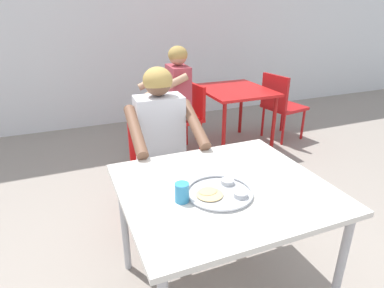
{
  "coord_description": "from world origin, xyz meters",
  "views": [
    {
      "loc": [
        -0.66,
        -1.28,
        1.63
      ],
      "look_at": [
        -0.02,
        0.29,
        0.9
      ],
      "focal_mm": 30.65,
      "sensor_mm": 36.0,
      "label": 1
    }
  ],
  "objects_px": {
    "diner_foreground": "(163,141)",
    "table_background_red": "(234,97)",
    "chair_red_left": "(186,114)",
    "chair_foreground": "(157,160)",
    "table_foreground": "(223,197)",
    "thali_tray": "(221,192)",
    "drinking_cup": "(182,192)",
    "patron_background": "(171,94)",
    "chair_red_right": "(280,103)"
  },
  "relations": [
    {
      "from": "diner_foreground",
      "to": "table_background_red",
      "type": "distance_m",
      "value": 1.76
    },
    {
      "from": "diner_foreground",
      "to": "chair_red_left",
      "type": "relative_size",
      "value": 1.55
    },
    {
      "from": "chair_foreground",
      "to": "diner_foreground",
      "type": "relative_size",
      "value": 0.66
    },
    {
      "from": "table_foreground",
      "to": "chair_foreground",
      "type": "height_order",
      "value": "chair_foreground"
    },
    {
      "from": "chair_foreground",
      "to": "diner_foreground",
      "type": "bearing_deg",
      "value": -92.19
    },
    {
      "from": "diner_foreground",
      "to": "chair_red_left",
      "type": "xyz_separation_m",
      "value": [
        0.67,
        1.28,
        -0.26
      ]
    },
    {
      "from": "chair_foreground",
      "to": "chair_red_left",
      "type": "height_order",
      "value": "chair_foreground"
    },
    {
      "from": "table_background_red",
      "to": "thali_tray",
      "type": "bearing_deg",
      "value": -120.93
    },
    {
      "from": "drinking_cup",
      "to": "diner_foreground",
      "type": "bearing_deg",
      "value": 78.83
    },
    {
      "from": "chair_red_left",
      "to": "patron_background",
      "type": "relative_size",
      "value": 0.65
    },
    {
      "from": "thali_tray",
      "to": "table_background_red",
      "type": "bearing_deg",
      "value": 59.07
    },
    {
      "from": "table_foreground",
      "to": "chair_red_right",
      "type": "relative_size",
      "value": 1.25
    },
    {
      "from": "chair_foreground",
      "to": "diner_foreground",
      "type": "xyz_separation_m",
      "value": [
        -0.01,
        -0.21,
        0.25
      ]
    },
    {
      "from": "drinking_cup",
      "to": "chair_red_right",
      "type": "xyz_separation_m",
      "value": [
        2.08,
        2.01,
        -0.32
      ]
    },
    {
      "from": "thali_tray",
      "to": "diner_foreground",
      "type": "relative_size",
      "value": 0.27
    },
    {
      "from": "thali_tray",
      "to": "chair_red_left",
      "type": "height_order",
      "value": "chair_red_left"
    },
    {
      "from": "chair_foreground",
      "to": "chair_red_right",
      "type": "bearing_deg",
      "value": 27.49
    },
    {
      "from": "diner_foreground",
      "to": "chair_foreground",
      "type": "bearing_deg",
      "value": 87.81
    },
    {
      "from": "table_foreground",
      "to": "diner_foreground",
      "type": "distance_m",
      "value": 0.75
    },
    {
      "from": "diner_foreground",
      "to": "patron_background",
      "type": "bearing_deg",
      "value": 68.85
    },
    {
      "from": "drinking_cup",
      "to": "table_background_red",
      "type": "relative_size",
      "value": 0.11
    },
    {
      "from": "thali_tray",
      "to": "patron_background",
      "type": "height_order",
      "value": "patron_background"
    },
    {
      "from": "table_foreground",
      "to": "chair_red_left",
      "type": "height_order",
      "value": "chair_red_left"
    },
    {
      "from": "table_foreground",
      "to": "thali_tray",
      "type": "xyz_separation_m",
      "value": [
        -0.05,
        -0.07,
        0.09
      ]
    },
    {
      "from": "drinking_cup",
      "to": "patron_background",
      "type": "relative_size",
      "value": 0.08
    },
    {
      "from": "table_foreground",
      "to": "thali_tray",
      "type": "distance_m",
      "value": 0.12
    },
    {
      "from": "chair_foreground",
      "to": "chair_red_right",
      "type": "xyz_separation_m",
      "value": [
        1.91,
        0.99,
        0.0
      ]
    },
    {
      "from": "patron_background",
      "to": "table_background_red",
      "type": "bearing_deg",
      "value": -0.41
    },
    {
      "from": "diner_foreground",
      "to": "table_foreground",
      "type": "bearing_deg",
      "value": -82.73
    },
    {
      "from": "table_foreground",
      "to": "table_background_red",
      "type": "xyz_separation_m",
      "value": [
        1.17,
        1.97,
        -0.05
      ]
    },
    {
      "from": "drinking_cup",
      "to": "table_background_red",
      "type": "xyz_separation_m",
      "value": [
        1.42,
        2.03,
        -0.18
      ]
    },
    {
      "from": "table_background_red",
      "to": "chair_red_right",
      "type": "distance_m",
      "value": 0.67
    },
    {
      "from": "diner_foreground",
      "to": "chair_red_left",
      "type": "bearing_deg",
      "value": 62.28
    },
    {
      "from": "drinking_cup",
      "to": "chair_red_right",
      "type": "bearing_deg",
      "value": 44.05
    },
    {
      "from": "diner_foreground",
      "to": "chair_red_right",
      "type": "xyz_separation_m",
      "value": [
        1.92,
        1.21,
        -0.25
      ]
    },
    {
      "from": "table_foreground",
      "to": "chair_red_left",
      "type": "relative_size",
      "value": 1.32
    },
    {
      "from": "table_foreground",
      "to": "diner_foreground",
      "type": "bearing_deg",
      "value": 97.27
    },
    {
      "from": "thali_tray",
      "to": "chair_foreground",
      "type": "height_order",
      "value": "chair_foreground"
    },
    {
      "from": "patron_background",
      "to": "chair_red_right",
      "type": "bearing_deg",
      "value": -0.9
    },
    {
      "from": "chair_red_left",
      "to": "patron_background",
      "type": "bearing_deg",
      "value": -165.03
    },
    {
      "from": "chair_foreground",
      "to": "chair_red_left",
      "type": "relative_size",
      "value": 1.03
    },
    {
      "from": "table_foreground",
      "to": "table_background_red",
      "type": "relative_size",
      "value": 1.23
    },
    {
      "from": "table_foreground",
      "to": "chair_foreground",
      "type": "relative_size",
      "value": 1.29
    },
    {
      "from": "table_foreground",
      "to": "thali_tray",
      "type": "relative_size",
      "value": 3.14
    },
    {
      "from": "drinking_cup",
      "to": "chair_foreground",
      "type": "height_order",
      "value": "drinking_cup"
    },
    {
      "from": "diner_foreground",
      "to": "chair_red_right",
      "type": "distance_m",
      "value": 2.28
    },
    {
      "from": "chair_red_left",
      "to": "chair_red_right",
      "type": "relative_size",
      "value": 0.95
    },
    {
      "from": "chair_foreground",
      "to": "chair_red_left",
      "type": "distance_m",
      "value": 1.26
    },
    {
      "from": "table_foreground",
      "to": "diner_foreground",
      "type": "height_order",
      "value": "diner_foreground"
    },
    {
      "from": "chair_red_right",
      "to": "table_foreground",
      "type": "bearing_deg",
      "value": -133.04
    }
  ]
}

